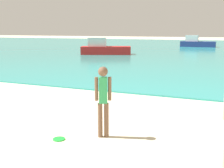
{
  "coord_description": "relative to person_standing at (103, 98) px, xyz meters",
  "views": [
    {
      "loc": [
        3.73,
        2.18,
        2.43
      ],
      "look_at": [
        0.37,
        10.36,
        0.71
      ],
      "focal_mm": 44.64,
      "sensor_mm": 36.0,
      "label": 1
    }
  ],
  "objects": [
    {
      "name": "water",
      "position": [
        -1.24,
        34.37,
        -0.9
      ],
      "size": [
        160.0,
        60.0,
        0.06
      ],
      "primitive_type": "cube",
      "color": "teal",
      "rests_on": "ground"
    },
    {
      "name": "person_standing",
      "position": [
        0.0,
        0.0,
        0.0
      ],
      "size": [
        0.35,
        0.22,
        1.64
      ],
      "rotation": [
        0.0,
        0.0,
        0.46
      ],
      "color": "brown",
      "rests_on": "ground"
    },
    {
      "name": "frisbee",
      "position": [
        -0.86,
        -0.54,
        -0.92
      ],
      "size": [
        0.27,
        0.27,
        0.03
      ],
      "primitive_type": "cylinder",
      "color": "green",
      "rests_on": "ground"
    },
    {
      "name": "boat_near",
      "position": [
        -8.68,
        19.57,
        -0.3
      ],
      "size": [
        5.06,
        3.15,
        1.64
      ],
      "rotation": [
        0.0,
        0.0,
        0.36
      ],
      "color": "red",
      "rests_on": "water"
    },
    {
      "name": "boat_far",
      "position": [
        -1.52,
        35.72,
        -0.31
      ],
      "size": [
        4.77,
        1.55,
        1.62
      ],
      "rotation": [
        0.0,
        0.0,
        0.01
      ],
      "color": "navy",
      "rests_on": "water"
    }
  ]
}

